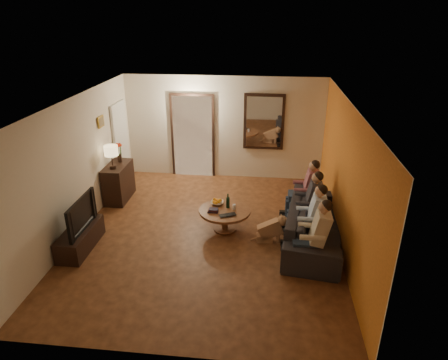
# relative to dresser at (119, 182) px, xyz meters

# --- Properties ---
(floor) EXTENTS (5.00, 6.00, 0.01)m
(floor) POSITION_rel_dresser_xyz_m (2.25, -1.35, -0.42)
(floor) COLOR #462412
(floor) RESTS_ON ground
(ceiling) EXTENTS (5.00, 6.00, 0.01)m
(ceiling) POSITION_rel_dresser_xyz_m (2.25, -1.35, 2.18)
(ceiling) COLOR white
(ceiling) RESTS_ON back_wall
(back_wall) EXTENTS (5.00, 0.02, 2.60)m
(back_wall) POSITION_rel_dresser_xyz_m (2.25, 1.65, 0.88)
(back_wall) COLOR beige
(back_wall) RESTS_ON floor
(front_wall) EXTENTS (5.00, 0.02, 2.60)m
(front_wall) POSITION_rel_dresser_xyz_m (2.25, -4.35, 0.88)
(front_wall) COLOR beige
(front_wall) RESTS_ON floor
(left_wall) EXTENTS (0.02, 6.00, 2.60)m
(left_wall) POSITION_rel_dresser_xyz_m (-0.25, -1.35, 0.88)
(left_wall) COLOR beige
(left_wall) RESTS_ON floor
(right_wall) EXTENTS (0.02, 6.00, 2.60)m
(right_wall) POSITION_rel_dresser_xyz_m (4.75, -1.35, 0.88)
(right_wall) COLOR beige
(right_wall) RESTS_ON floor
(orange_accent) EXTENTS (0.01, 6.00, 2.60)m
(orange_accent) POSITION_rel_dresser_xyz_m (4.74, -1.35, 0.88)
(orange_accent) COLOR #BF6620
(orange_accent) RESTS_ON right_wall
(kitchen_doorway) EXTENTS (1.00, 0.06, 2.10)m
(kitchen_doorway) POSITION_rel_dresser_xyz_m (1.45, 1.63, 0.63)
(kitchen_doorway) COLOR #FFE0A5
(kitchen_doorway) RESTS_ON floor
(door_trim) EXTENTS (1.12, 0.04, 2.22)m
(door_trim) POSITION_rel_dresser_xyz_m (1.45, 1.62, 0.63)
(door_trim) COLOR black
(door_trim) RESTS_ON floor
(fridge_glimpse) EXTENTS (0.45, 0.03, 1.70)m
(fridge_glimpse) POSITION_rel_dresser_xyz_m (1.70, 1.63, 0.48)
(fridge_glimpse) COLOR silver
(fridge_glimpse) RESTS_ON floor
(mirror_frame) EXTENTS (1.00, 0.05, 1.40)m
(mirror_frame) POSITION_rel_dresser_xyz_m (3.25, 1.61, 1.08)
(mirror_frame) COLOR black
(mirror_frame) RESTS_ON back_wall
(mirror_glass) EXTENTS (0.86, 0.02, 1.26)m
(mirror_glass) POSITION_rel_dresser_xyz_m (3.25, 1.58, 1.08)
(mirror_glass) COLOR white
(mirror_glass) RESTS_ON back_wall
(white_door) EXTENTS (0.06, 0.85, 2.04)m
(white_door) POSITION_rel_dresser_xyz_m (-0.21, 0.95, 0.60)
(white_door) COLOR white
(white_door) RESTS_ON floor
(framed_art) EXTENTS (0.03, 0.28, 0.24)m
(framed_art) POSITION_rel_dresser_xyz_m (-0.22, -0.05, 1.43)
(framed_art) COLOR #B28C33
(framed_art) RESTS_ON left_wall
(art_canvas) EXTENTS (0.01, 0.22, 0.18)m
(art_canvas) POSITION_rel_dresser_xyz_m (-0.21, -0.05, 1.43)
(art_canvas) COLOR brown
(art_canvas) RESTS_ON left_wall
(dresser) EXTENTS (0.45, 0.95, 0.84)m
(dresser) POSITION_rel_dresser_xyz_m (0.00, 0.00, 0.00)
(dresser) COLOR black
(dresser) RESTS_ON floor
(table_lamp) EXTENTS (0.30, 0.30, 0.54)m
(table_lamp) POSITION_rel_dresser_xyz_m (0.00, -0.22, 0.69)
(table_lamp) COLOR beige
(table_lamp) RESTS_ON dresser
(flower_vase) EXTENTS (0.14, 0.14, 0.44)m
(flower_vase) POSITION_rel_dresser_xyz_m (0.00, 0.22, 0.64)
(flower_vase) COLOR red
(flower_vase) RESTS_ON dresser
(tv_stand) EXTENTS (0.45, 1.19, 0.40)m
(tv_stand) POSITION_rel_dresser_xyz_m (0.00, -2.08, -0.22)
(tv_stand) COLOR black
(tv_stand) RESTS_ON floor
(tv) EXTENTS (1.06, 0.14, 0.61)m
(tv) POSITION_rel_dresser_xyz_m (0.00, -2.08, 0.28)
(tv) COLOR black
(tv) RESTS_ON tv_stand
(sofa) EXTENTS (2.63, 1.33, 0.73)m
(sofa) POSITION_rel_dresser_xyz_m (4.31, -1.35, -0.05)
(sofa) COLOR black
(sofa) RESTS_ON floor
(person_a) EXTENTS (0.60, 0.40, 1.20)m
(person_a) POSITION_rel_dresser_xyz_m (4.21, -2.25, 0.18)
(person_a) COLOR tan
(person_a) RESTS_ON sofa
(person_b) EXTENTS (0.60, 0.40, 1.20)m
(person_b) POSITION_rel_dresser_xyz_m (4.21, -1.65, 0.18)
(person_b) COLOR tan
(person_b) RESTS_ON sofa
(person_c) EXTENTS (0.60, 0.40, 1.20)m
(person_c) POSITION_rel_dresser_xyz_m (4.21, -1.05, 0.18)
(person_c) COLOR tan
(person_c) RESTS_ON sofa
(person_d) EXTENTS (0.60, 0.40, 1.20)m
(person_d) POSITION_rel_dresser_xyz_m (4.21, -0.45, 0.18)
(person_d) COLOR tan
(person_d) RESTS_ON sofa
(dog) EXTENTS (0.58, 0.30, 0.56)m
(dog) POSITION_rel_dresser_xyz_m (3.47, -1.47, -0.14)
(dog) COLOR #A5734C
(dog) RESTS_ON floor
(coffee_table) EXTENTS (1.28, 1.28, 0.45)m
(coffee_table) POSITION_rel_dresser_xyz_m (2.58, -1.14, -0.20)
(coffee_table) COLOR #5B2E1B
(coffee_table) RESTS_ON floor
(bowl) EXTENTS (0.26, 0.26, 0.06)m
(bowl) POSITION_rel_dresser_xyz_m (2.40, -0.92, 0.06)
(bowl) COLOR white
(bowl) RESTS_ON coffee_table
(oranges) EXTENTS (0.20, 0.20, 0.08)m
(oranges) POSITION_rel_dresser_xyz_m (2.40, -0.92, 0.13)
(oranges) COLOR orange
(oranges) RESTS_ON bowl
(wine_bottle) EXTENTS (0.07, 0.07, 0.31)m
(wine_bottle) POSITION_rel_dresser_xyz_m (2.63, -1.04, 0.18)
(wine_bottle) COLOR black
(wine_bottle) RESTS_ON coffee_table
(wine_glass) EXTENTS (0.06, 0.06, 0.10)m
(wine_glass) POSITION_rel_dresser_xyz_m (2.76, -1.09, 0.08)
(wine_glass) COLOR silver
(wine_glass) RESTS_ON coffee_table
(book_stack) EXTENTS (0.20, 0.15, 0.07)m
(book_stack) POSITION_rel_dresser_xyz_m (2.36, -1.24, 0.06)
(book_stack) COLOR black
(book_stack) RESTS_ON coffee_table
(laptop) EXTENTS (0.39, 0.33, 0.03)m
(laptop) POSITION_rel_dresser_xyz_m (2.68, -1.42, 0.04)
(laptop) COLOR black
(laptop) RESTS_ON coffee_table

